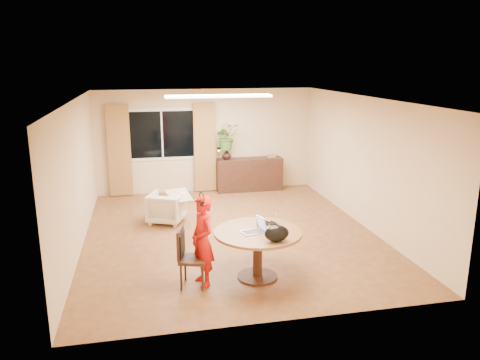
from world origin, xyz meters
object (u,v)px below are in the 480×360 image
(dining_chair, at_px, (193,258))
(child, at_px, (203,241))
(dining_table, at_px, (258,241))
(armchair, at_px, (166,208))
(sideboard, at_px, (249,174))

(dining_chair, xyz_separation_m, child, (0.15, 0.04, 0.24))
(dining_table, distance_m, child, 0.85)
(dining_chair, height_order, armchair, dining_chair)
(dining_chair, bearing_deg, dining_table, 19.97)
(dining_chair, height_order, sideboard, dining_chair)
(child, distance_m, armchair, 2.97)
(dining_table, xyz_separation_m, dining_chair, (-1.00, -0.06, -0.15))
(dining_chair, relative_size, armchair, 1.28)
(dining_chair, distance_m, child, 0.28)
(dining_chair, distance_m, sideboard, 5.42)
(dining_table, xyz_separation_m, sideboard, (1.02, 4.98, -0.18))
(dining_chair, height_order, child, child)
(dining_table, height_order, armchair, dining_table)
(sideboard, bearing_deg, dining_table, -101.59)
(dining_table, distance_m, armchair, 3.16)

